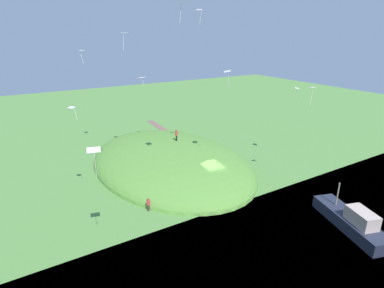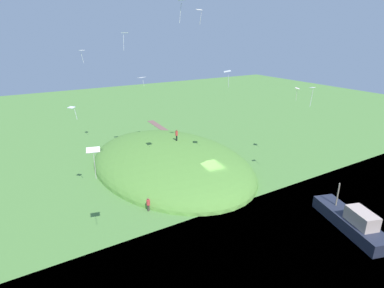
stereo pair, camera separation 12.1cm
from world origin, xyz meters
name	(u,v)px [view 1 (the left image)]	position (x,y,z in m)	size (l,w,h in m)	color
ground_plane	(212,182)	(0.00, 0.00, 0.00)	(160.00, 160.00, 0.00)	#54873E
grass_hill	(170,164)	(7.96, 1.87, 0.00)	(29.65, 20.54, 5.74)	#578E38
dirt_path	(159,127)	(25.61, -4.88, 0.02)	(10.91, 1.32, 0.04)	brown
boat_on_lake	(352,221)	(-15.18, -5.72, 0.88)	(8.93, 4.83, 3.71)	#232738
person_watching_kites	(176,134)	(9.23, 0.03, 3.91)	(0.50, 0.50, 1.73)	black
person_near_shore	(148,203)	(-2.17, 9.62, 0.98)	(0.48, 0.48, 1.56)	#403832
kite_1	(199,11)	(5.38, -1.35, 20.34)	(0.53, 0.75, 1.75)	silver
kite_3	(81,51)	(17.48, 10.39, 15.45)	(0.93, 0.74, 1.76)	white
kite_4	(183,1)	(-3.67, 6.08, 20.41)	(1.10, 0.85, 1.92)	silver
kite_5	(141,78)	(13.22, 3.39, 11.80)	(1.25, 1.36, 1.31)	silver
kite_6	(297,89)	(-0.74, -13.07, 10.76)	(0.94, 0.97, 1.69)	silver
kite_7	(227,72)	(-1.07, -1.00, 13.75)	(1.32, 1.22, 1.83)	white
kite_8	(124,34)	(9.89, 6.66, 17.70)	(0.89, 1.03, 2.10)	white
kite_9	(94,152)	(-7.85, 15.84, 9.86)	(0.86, 1.08, 2.25)	white
kite_10	(312,90)	(-7.09, -7.93, 12.03)	(0.51, 0.68, 2.11)	white
kite_12	(72,108)	(2.12, 15.22, 10.95)	(0.79, 0.76, 1.24)	white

